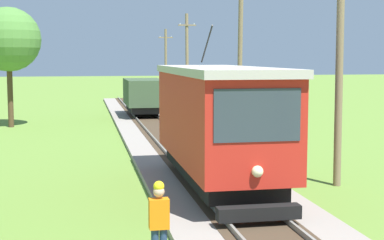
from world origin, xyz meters
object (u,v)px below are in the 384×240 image
at_px(red_tram, 218,121).
at_px(utility_pole_mid, 339,64).
at_px(tree_right_near, 8,40).
at_px(freight_car, 144,95).
at_px(utility_pole_distant, 187,61).
at_px(track_worker, 159,222).
at_px(utility_pole_horizon, 166,63).
at_px(gravel_pile, 192,106).
at_px(utility_pole_far, 240,57).

relative_size(red_tram, utility_pole_mid, 1.13).
bearing_deg(tree_right_near, freight_car, 22.29).
height_order(utility_pole_distant, track_worker, utility_pole_distant).
height_order(freight_car, utility_pole_horizon, utility_pole_horizon).
bearing_deg(track_worker, red_tram, 157.18).
distance_m(utility_pole_mid, utility_pole_distant, 27.03).
distance_m(track_worker, tree_right_near, 25.36).
distance_m(red_tram, freight_car, 21.61).
xyz_separation_m(red_tram, utility_pole_distant, (3.98, 27.27, 1.62)).
height_order(freight_car, track_worker, freight_car).
xyz_separation_m(freight_car, tree_right_near, (-8.19, -3.35, 3.55)).
bearing_deg(utility_pole_mid, gravel_pile, 89.82).
xyz_separation_m(utility_pole_distant, track_worker, (-6.58, -33.42, -2.83)).
xyz_separation_m(utility_pole_mid, utility_pole_horizon, (0.00, 38.73, -0.38)).
xyz_separation_m(utility_pole_distant, tree_right_near, (-12.17, -9.03, 1.29)).
distance_m(red_tram, gravel_pile, 26.05).
bearing_deg(red_tram, tree_right_near, 114.17).
distance_m(utility_pole_mid, track_worker, 9.62).
distance_m(freight_car, utility_pole_horizon, 17.93).
relative_size(utility_pole_distant, utility_pole_horizon, 1.09).
distance_m(utility_pole_far, track_worker, 19.52).
relative_size(red_tram, tree_right_near, 1.22).
relative_size(utility_pole_distant, track_worker, 4.17).
bearing_deg(utility_pole_horizon, freight_car, -102.91).
xyz_separation_m(freight_car, utility_pole_distant, (3.98, 5.67, 2.26)).
xyz_separation_m(red_tram, utility_pole_far, (3.98, 11.96, 1.93)).
height_order(utility_pole_horizon, gravel_pile, utility_pole_horizon).
bearing_deg(gravel_pile, utility_pole_distant, 92.88).
bearing_deg(track_worker, utility_pole_mid, 134.29).
height_order(freight_car, gravel_pile, freight_car).
distance_m(utility_pole_far, tree_right_near, 13.73).
bearing_deg(utility_pole_far, utility_pole_mid, -90.00).
bearing_deg(freight_car, utility_pole_far, -67.54).
bearing_deg(utility_pole_distant, utility_pole_horizon, 90.00).
bearing_deg(gravel_pile, tree_right_near, -148.79).
bearing_deg(gravel_pile, utility_pole_far, -90.34).
bearing_deg(track_worker, tree_right_near, -166.96).
bearing_deg(utility_pole_horizon, utility_pole_distant, -90.00).
height_order(utility_pole_far, track_worker, utility_pole_far).
height_order(utility_pole_horizon, tree_right_near, tree_right_near).
relative_size(red_tram, track_worker, 4.79).
xyz_separation_m(freight_car, utility_pole_far, (3.98, -9.64, 2.56)).
xyz_separation_m(red_tram, track_worker, (-2.60, -6.14, -1.21)).
distance_m(utility_pole_far, utility_pole_horizon, 27.02).
xyz_separation_m(freight_car, gravel_pile, (4.06, 4.07, -1.12)).
xyz_separation_m(utility_pole_mid, utility_pole_distant, (0.00, 27.03, -0.06)).
bearing_deg(utility_pole_distant, utility_pole_far, -90.00).
relative_size(red_tram, utility_pole_far, 1.06).
distance_m(freight_car, utility_pole_distant, 7.29).
relative_size(gravel_pile, tree_right_near, 0.42).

